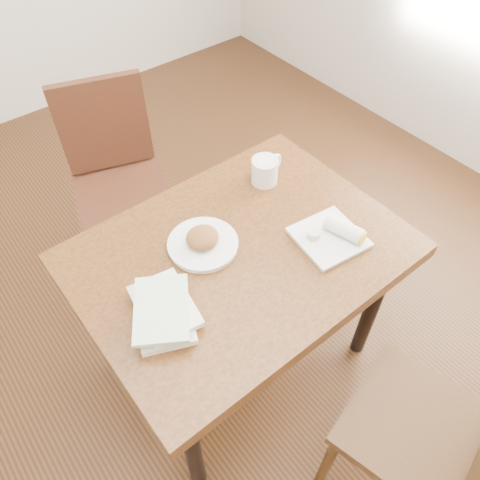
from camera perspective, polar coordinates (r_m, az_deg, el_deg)
ground at (r=2.23m, az=0.00°, el=-13.79°), size 4.00×5.00×0.01m
table at (r=1.67m, az=0.00°, el=-3.13°), size 1.10×0.82×0.75m
chair_near at (r=1.63m, az=24.27°, el=-20.95°), size 0.51×0.51×0.95m
chair_far at (r=2.28m, az=-14.86°, el=8.22°), size 0.53×0.53×0.95m
plate_scone at (r=1.60m, az=-4.56°, el=-0.23°), size 0.24×0.24×0.08m
coffee_mug at (r=1.82m, az=3.12°, el=8.54°), size 0.15×0.10×0.10m
plate_burrito at (r=1.65m, az=11.34°, el=0.62°), size 0.25×0.25×0.07m
book_stack at (r=1.43m, az=-9.30°, el=-8.46°), size 0.26×0.29×0.06m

